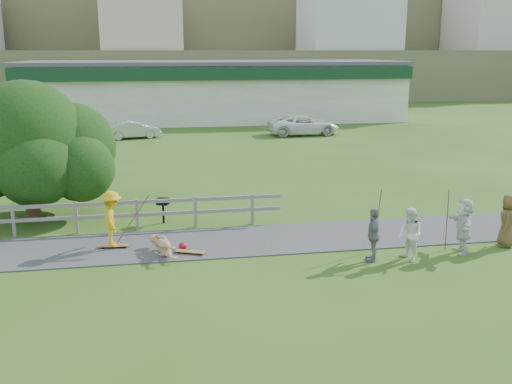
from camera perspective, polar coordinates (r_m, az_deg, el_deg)
ground at (r=16.96m, az=-5.20°, el=-6.82°), size 260.00×260.00×0.00m
path at (r=18.36m, az=-5.61°, el=-5.12°), size 34.00×3.00×0.04m
fence at (r=20.12m, az=-19.31°, el=-2.06°), size 15.05×0.10×1.10m
strip_mall at (r=51.14m, az=-4.17°, el=10.11°), size 32.50×10.75×5.10m
hillside at (r=107.46m, az=-9.82°, el=18.29°), size 220.00×67.00×47.50m
skater_rider at (r=18.12m, az=-14.18°, el=-2.92°), size 0.78×1.20×1.75m
skater_fallen at (r=17.43m, az=-9.27°, el=-5.30°), size 1.73×0.93×0.62m
spectator_a at (r=17.21m, az=15.15°, el=-4.16°), size 0.77×0.90×1.59m
spectator_b at (r=16.96m, az=11.65°, el=-4.20°), size 0.66×1.01×1.60m
spectator_c at (r=19.47m, az=23.89°, el=-2.65°), size 0.91×0.98×1.68m
spectator_d at (r=18.35m, az=20.03°, el=-3.20°), size 0.89×1.66×1.71m
car_silver at (r=40.99m, az=-12.22°, el=6.12°), size 3.93×2.12×1.23m
car_white at (r=41.88m, az=4.78°, el=6.68°), size 5.22×2.54×1.43m
tree at (r=22.36m, az=-21.71°, el=2.36°), size 6.70×6.70×3.77m
bbq at (r=20.57m, az=-9.26°, el=-1.86°), size 0.50×0.44×0.91m
longboard_rider at (r=18.37m, az=-14.03°, el=-5.37°), size 0.95×0.30×0.10m
longboard_fallen at (r=17.44m, az=-6.59°, el=-6.08°), size 0.95×0.58×0.10m
helmet at (r=17.83m, az=-7.33°, el=-5.40°), size 0.26×0.26×0.26m
pole_rider at (r=18.44m, az=-12.26°, el=-2.19°), size 0.03×0.03×1.95m
pole_spec_left at (r=17.73m, az=12.04°, el=-2.79°), size 0.03×0.03×1.97m
pole_spec_right at (r=18.37m, az=18.56°, el=-2.65°), size 0.03×0.03×1.96m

